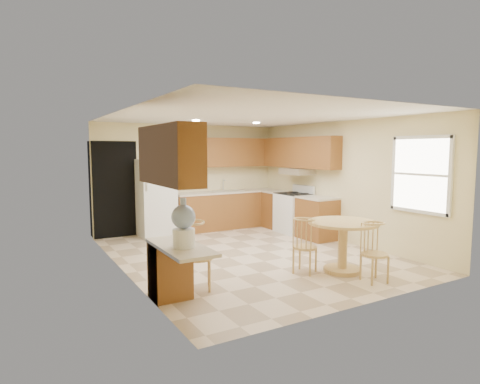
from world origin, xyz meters
TOP-DOWN VIEW (x-y plane):
  - floor at (0.00, 0.00)m, footprint 5.50×5.50m
  - ceiling at (0.00, 0.00)m, footprint 4.50×5.50m
  - wall_back at (0.00, 2.75)m, footprint 4.50×0.02m
  - wall_front at (0.00, -2.75)m, footprint 4.50×0.02m
  - wall_left at (-2.25, 0.00)m, footprint 0.02×5.50m
  - wall_right at (2.25, 0.00)m, footprint 0.02×5.50m
  - doorway at (-1.75, 2.73)m, footprint 0.90×0.02m
  - base_cab_back at (0.88, 2.45)m, footprint 2.75×0.60m
  - counter_back at (0.88, 2.45)m, footprint 2.75×0.63m
  - base_cab_right_a at (1.95, 1.85)m, footprint 0.60×0.59m
  - counter_right_a at (1.95, 1.85)m, footprint 0.63×0.59m
  - base_cab_right_b at (1.95, 0.40)m, footprint 0.60×0.80m
  - counter_right_b at (1.95, 0.40)m, footprint 0.63×0.80m
  - upper_cab_back at (0.88, 2.58)m, footprint 2.75×0.33m
  - upper_cab_right at (2.08, 1.21)m, footprint 0.33×2.42m
  - upper_cab_left at (-2.08, -1.60)m, footprint 0.33×1.40m
  - sink at (0.85, 2.45)m, footprint 0.78×0.44m
  - range_hood at (2.00, 1.18)m, footprint 0.50×0.76m
  - desk_pedestal at (-2.00, -1.32)m, footprint 0.48×0.42m
  - desk_top at (-2.00, -1.70)m, footprint 0.50×1.20m
  - window at (2.23, -1.85)m, footprint 0.06×1.12m
  - can_light_a at (-0.50, 1.20)m, footprint 0.14×0.14m
  - can_light_b at (0.90, 1.20)m, footprint 0.14×0.14m
  - refrigerator at (-0.95, 2.40)m, footprint 0.75×0.73m
  - stove at (1.92, 1.18)m, footprint 0.65×0.76m
  - dining_table at (0.74, -1.61)m, footprint 1.09×1.09m
  - chair_table_a at (0.19, -1.44)m, footprint 0.38×0.48m
  - chair_table_b at (0.79, -2.28)m, footprint 0.38×0.39m
  - chair_desk at (-1.55, -1.29)m, footprint 0.41×0.53m
  - water_crock at (-2.00, -1.81)m, footprint 0.28×0.28m

SIDE VIEW (x-z plane):
  - floor at x=0.00m, z-range 0.00..0.00m
  - desk_pedestal at x=-2.00m, z-range 0.00..0.72m
  - base_cab_back at x=0.88m, z-range 0.00..0.87m
  - base_cab_right_a at x=1.95m, z-range 0.00..0.87m
  - base_cab_right_b at x=1.95m, z-range 0.00..0.87m
  - stove at x=1.92m, z-range -0.08..1.01m
  - chair_table_a at x=0.19m, z-range 0.09..0.95m
  - chair_table_b at x=0.79m, z-range 0.09..0.95m
  - dining_table at x=0.74m, z-range 0.12..0.93m
  - chair_desk at x=-1.55m, z-range 0.10..1.03m
  - desk_top at x=-2.00m, z-range 0.73..0.77m
  - refrigerator at x=-0.95m, z-range 0.00..1.71m
  - counter_back at x=0.88m, z-range 0.87..0.91m
  - counter_right_a at x=1.95m, z-range 0.87..0.91m
  - counter_right_b at x=1.95m, z-range 0.87..0.91m
  - sink at x=0.85m, z-range 0.91..0.92m
  - water_crock at x=-2.00m, z-range 0.74..1.33m
  - doorway at x=-1.75m, z-range 0.00..2.10m
  - wall_back at x=0.00m, z-range 0.00..2.50m
  - wall_front at x=0.00m, z-range 0.00..2.50m
  - wall_left at x=-2.25m, z-range 0.00..2.50m
  - wall_right at x=2.25m, z-range 0.00..2.50m
  - range_hood at x=2.00m, z-range 1.35..1.49m
  - window at x=2.23m, z-range 0.85..2.15m
  - upper_cab_back at x=0.88m, z-range 1.50..2.20m
  - upper_cab_right at x=2.08m, z-range 1.50..2.20m
  - upper_cab_left at x=-2.08m, z-range 1.50..2.20m
  - can_light_a at x=-0.50m, z-range 2.48..2.49m
  - can_light_b at x=0.90m, z-range 2.48..2.49m
  - ceiling at x=0.00m, z-range 2.49..2.51m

